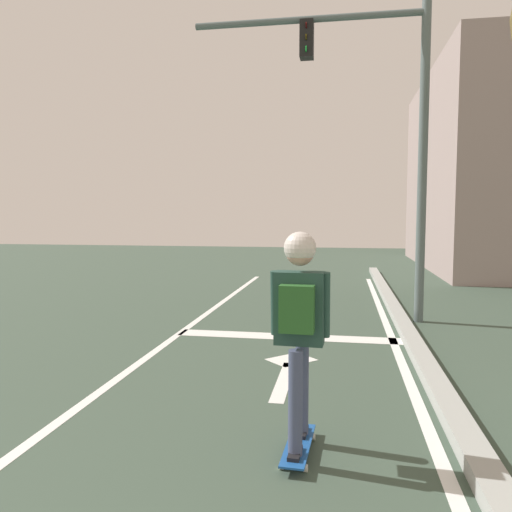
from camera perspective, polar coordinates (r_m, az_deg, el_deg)
lane_line_center at (r=5.94m, az=-16.83°, el=-14.19°), size 0.12×20.00×0.01m
lane_line_curbside at (r=5.41m, az=18.22°, el=-16.12°), size 0.12×20.00×0.01m
stop_bar at (r=7.91m, az=3.69°, el=-9.19°), size 3.49×0.40×0.01m
lane_arrow_stem at (r=5.92m, az=3.21°, el=-14.06°), size 0.16×1.40×0.01m
lane_arrow_head at (r=6.72m, az=4.06°, el=-11.74°), size 0.71×0.71×0.01m
curb_strip at (r=5.43m, az=20.95°, el=-15.37°), size 0.24×24.00×0.14m
skateboard at (r=4.27m, az=4.89°, el=-20.80°), size 0.24×0.79×0.08m
skater at (r=3.91m, az=4.97°, el=-6.27°), size 0.47×0.63×1.70m
traffic_signal_mast at (r=9.34m, az=13.35°, el=16.29°), size 4.15×0.34×5.59m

